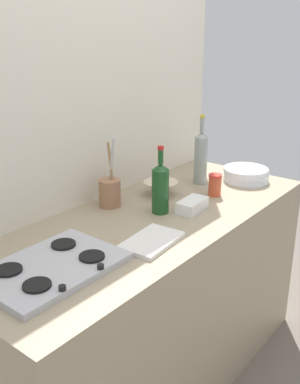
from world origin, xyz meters
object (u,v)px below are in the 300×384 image
Objects in this scene: butter_dish at (192,205)px; cutting_board at (152,241)px; wine_bottle_leftmost at (161,188)px; condiment_jar_front at (215,185)px; mixing_bowl at (161,187)px; wine_bottle_mid_left at (201,157)px; utensil_crock at (110,192)px; plate_stack at (246,175)px; stovetop_hob at (52,267)px.

cutting_board is at bearing -170.92° from butter_dish.
wine_bottle_leftmost is 0.36m from condiment_jar_front.
wine_bottle_leftmost reaches higher than mixing_bowl.
wine_bottle_mid_left is at bearing 27.49° from butter_dish.
wine_bottle_leftmost is 0.95× the size of utensil_crock.
butter_dish is 0.39m from utensil_crock.
wine_bottle_leftmost is at bearing 167.38° from condiment_jar_front.
wine_bottle_leftmost is at bearing -70.19° from utensil_crock.
wine_bottle_leftmost is 1.20× the size of cutting_board.
wine_bottle_leftmost reaches higher than cutting_board.
cutting_board is (-0.91, -0.06, -0.03)m from plate_stack.
plate_stack reaches higher than stovetop_hob.
utensil_crock is 2.97× the size of condiment_jar_front.
mixing_bowl is 0.53× the size of utensil_crock.
butter_dish is at bearing -6.14° from stovetop_hob.
utensil_crock reaches higher than condiment_jar_front.
wine_bottle_mid_left reaches higher than mixing_bowl.
wine_bottle_leftmost is at bearing 136.35° from butter_dish.
mixing_bowl is (-0.46, 0.23, 0.00)m from plate_stack.
wine_bottle_leftmost is 1.78× the size of mixing_bowl.
wine_bottle_mid_left is (1.11, 0.10, 0.13)m from stovetop_hob.
condiment_jar_front is at bearing -36.17° from utensil_crock.
cutting_board is at bearing -175.94° from plate_stack.
stovetop_hob is 0.66m from wine_bottle_leftmost.
wine_bottle_mid_left is at bearing -15.92° from utensil_crock.
stovetop_hob is 4.39× the size of condiment_jar_front.
butter_dish is (-0.54, -0.00, -0.01)m from plate_stack.
stovetop_hob is 2.78× the size of mixing_bowl.
mixing_bowl is at bearing 37.54° from wine_bottle_leftmost.
condiment_jar_front is (0.34, -0.08, -0.07)m from wine_bottle_leftmost.
wine_bottle_mid_left is 2.30× the size of butter_dish.
wine_bottle_leftmost is 0.26m from utensil_crock.
wine_bottle_mid_left is 3.37× the size of condiment_jar_front.
wine_bottle_mid_left is at bearing 5.22° from stovetop_hob.
mixing_bowl is 0.54m from cutting_board.
plate_stack is at bearing 0.52° from butter_dish.
wine_bottle_mid_left is at bearing 54.85° from condiment_jar_front.
wine_bottle_mid_left is at bearing 18.47° from cutting_board.
utensil_crock reaches higher than cutting_board.
wine_bottle_mid_left reaches higher than wine_bottle_leftmost.
stovetop_hob is 0.62m from utensil_crock.
butter_dish is at bearing -60.53° from utensil_crock.
butter_dish is at bearing -179.48° from plate_stack.
plate_stack is at bearing -26.83° from mixing_bowl.
stovetop_hob reaches higher than cutting_board.
wine_bottle_leftmost is at bearing 30.66° from cutting_board.
plate_stack is 0.28m from wine_bottle_mid_left.
mixing_bowl reaches higher than butter_dish.
plate_stack is 0.54m from butter_dish.
wine_bottle_mid_left reaches higher than butter_dish.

